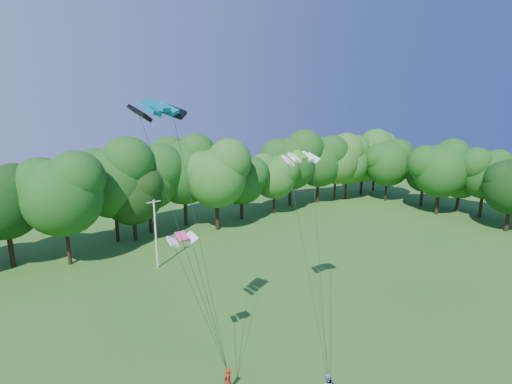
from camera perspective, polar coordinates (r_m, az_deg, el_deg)
utility_pole at (r=42.44m, az=-14.14°, el=-5.76°), size 1.47×0.18×7.34m
kite_flyer_left at (r=26.53m, az=-4.10°, el=-25.39°), size 0.77×0.60×1.85m
kite_teal at (r=21.44m, az=-14.00°, el=11.98°), size 3.36×2.52×0.68m
kite_green at (r=28.29m, az=6.37°, el=5.30°), size 2.75×1.48×0.56m
kite_pink at (r=23.06m, az=-10.52°, el=-6.26°), size 1.73×0.84×0.39m
tree_back_center at (r=50.44m, az=-17.37°, el=1.11°), size 7.91×7.91×11.50m
tree_back_east at (r=68.15m, az=11.42°, el=5.10°), size 8.54×8.54×12.42m
tree_flank_east at (r=68.33m, az=27.21°, el=2.15°), size 6.32×6.32×9.20m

